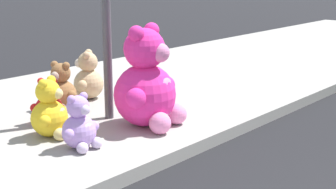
{
  "coord_description": "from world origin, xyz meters",
  "views": [
    {
      "loc": [
        -3.06,
        -0.18,
        2.04
      ],
      "look_at": [
        1.22,
        3.6,
        0.55
      ],
      "focal_mm": 53.29,
      "sensor_mm": 36.0,
      "label": 1
    }
  ],
  "objects_px": {
    "plush_yellow": "(51,113)",
    "plush_lavender": "(80,127)",
    "plush_red": "(48,105)",
    "plush_brown": "(61,91)",
    "plush_pink_large": "(147,86)",
    "plush_tan": "(87,79)"
  },
  "relations": [
    {
      "from": "plush_lavender",
      "to": "plush_brown",
      "type": "relative_size",
      "value": 0.91
    },
    {
      "from": "plush_yellow",
      "to": "plush_red",
      "type": "xyz_separation_m",
      "value": [
        0.26,
        0.42,
        -0.05
      ]
    },
    {
      "from": "plush_lavender",
      "to": "plush_red",
      "type": "relative_size",
      "value": 1.05
    },
    {
      "from": "plush_yellow",
      "to": "plush_pink_large",
      "type": "bearing_deg",
      "value": -28.77
    },
    {
      "from": "plush_lavender",
      "to": "plush_yellow",
      "type": "bearing_deg",
      "value": 86.77
    },
    {
      "from": "plush_yellow",
      "to": "plush_brown",
      "type": "relative_size",
      "value": 1.04
    },
    {
      "from": "plush_pink_large",
      "to": "plush_red",
      "type": "bearing_deg",
      "value": 127.57
    },
    {
      "from": "plush_yellow",
      "to": "plush_brown",
      "type": "bearing_deg",
      "value": 47.4
    },
    {
      "from": "plush_pink_large",
      "to": "plush_tan",
      "type": "distance_m",
      "value": 1.58
    },
    {
      "from": "plush_yellow",
      "to": "plush_lavender",
      "type": "xyz_separation_m",
      "value": [
        -0.03,
        -0.55,
        -0.04
      ]
    },
    {
      "from": "plush_pink_large",
      "to": "plush_red",
      "type": "height_order",
      "value": "plush_pink_large"
    },
    {
      "from": "plush_yellow",
      "to": "plush_tan",
      "type": "height_order",
      "value": "plush_tan"
    },
    {
      "from": "plush_tan",
      "to": "plush_pink_large",
      "type": "bearing_deg",
      "value": -102.28
    },
    {
      "from": "plush_lavender",
      "to": "plush_brown",
      "type": "height_order",
      "value": "plush_brown"
    },
    {
      "from": "plush_red",
      "to": "plush_tan",
      "type": "bearing_deg",
      "value": 27.83
    },
    {
      "from": "plush_yellow",
      "to": "plush_red",
      "type": "bearing_deg",
      "value": 57.96
    },
    {
      "from": "plush_pink_large",
      "to": "plush_lavender",
      "type": "relative_size",
      "value": 2.06
    },
    {
      "from": "plush_yellow",
      "to": "plush_brown",
      "type": "distance_m",
      "value": 1.07
    },
    {
      "from": "plush_red",
      "to": "plush_brown",
      "type": "relative_size",
      "value": 0.87
    },
    {
      "from": "plush_red",
      "to": "plush_yellow",
      "type": "bearing_deg",
      "value": -122.04
    },
    {
      "from": "plush_red",
      "to": "plush_pink_large",
      "type": "bearing_deg",
      "value": -52.43
    },
    {
      "from": "plush_pink_large",
      "to": "plush_yellow",
      "type": "xyz_separation_m",
      "value": [
        -1.0,
        0.55,
        -0.22
      ]
    }
  ]
}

